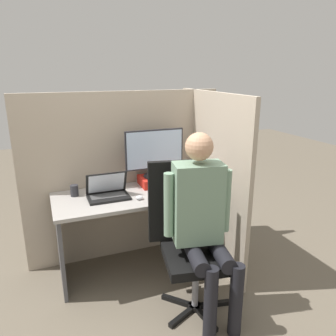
{
  "coord_description": "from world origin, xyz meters",
  "views": [
    {
      "loc": [
        -0.71,
        -2.28,
        1.77
      ],
      "look_at": [
        0.25,
        0.15,
        0.99
      ],
      "focal_mm": 35.0,
      "sensor_mm": 36.0,
      "label": 1
    }
  ],
  "objects": [
    {
      "name": "laptop",
      "position": [
        -0.23,
        0.3,
        0.78
      ],
      "size": [
        0.34,
        0.22,
        0.22
      ],
      "color": "black",
      "rests_on": "desk"
    },
    {
      "name": "paper_box",
      "position": [
        0.24,
        0.46,
        0.78
      ],
      "size": [
        0.28,
        0.24,
        0.08
      ],
      "color": "red",
      "rests_on": "desk"
    },
    {
      "name": "monitor",
      "position": [
        0.24,
        0.47,
        1.05
      ],
      "size": [
        0.55,
        0.21,
        0.44
      ],
      "color": "#232328",
      "rests_on": "paper_box"
    },
    {
      "name": "pen_cup",
      "position": [
        -0.49,
        0.45,
        0.79
      ],
      "size": [
        0.07,
        0.07,
        0.1
      ],
      "color": "#28282D",
      "rests_on": "desk"
    },
    {
      "name": "carrot_toy",
      "position": [
        0.23,
        0.17,
        0.76
      ],
      "size": [
        0.04,
        0.14,
        0.04
      ],
      "color": "orange",
      "rests_on": "desk"
    },
    {
      "name": "stapler",
      "position": [
        0.63,
        0.22,
        0.77
      ],
      "size": [
        0.04,
        0.15,
        0.06
      ],
      "color": "#A31919",
      "rests_on": "desk"
    },
    {
      "name": "cubicle_panel_right",
      "position": [
        0.72,
        0.24,
        0.8
      ],
      "size": [
        0.04,
        1.23,
        1.6
      ],
      "color": "tan",
      "rests_on": "ground"
    },
    {
      "name": "cubicle_panel_back",
      "position": [
        0.0,
        0.63,
        0.8
      ],
      "size": [
        1.89,
        0.04,
        1.6
      ],
      "color": "tan",
      "rests_on": "ground"
    },
    {
      "name": "desk",
      "position": [
        0.0,
        0.3,
        0.55
      ],
      "size": [
        1.39,
        0.61,
        0.74
      ],
      "color": "#9E9993",
      "rests_on": "ground"
    },
    {
      "name": "office_chair",
      "position": [
        0.24,
        -0.28,
        0.57
      ],
      "size": [
        0.55,
        0.6,
        1.13
      ],
      "color": "black",
      "rests_on": "ground"
    },
    {
      "name": "person",
      "position": [
        0.27,
        -0.45,
        0.8
      ],
      "size": [
        0.47,
        0.5,
        1.38
      ],
      "color": "black",
      "rests_on": "ground"
    },
    {
      "name": "mouse",
      "position": [
        0.0,
        0.16,
        0.76
      ],
      "size": [
        0.06,
        0.05,
        0.03
      ],
      "color": "silver",
      "rests_on": "desk"
    },
    {
      "name": "ground_plane",
      "position": [
        0.0,
        0.0,
        0.0
      ],
      "size": [
        12.0,
        12.0,
        0.0
      ],
      "primitive_type": "plane",
      "color": "#665B4C"
    }
  ]
}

